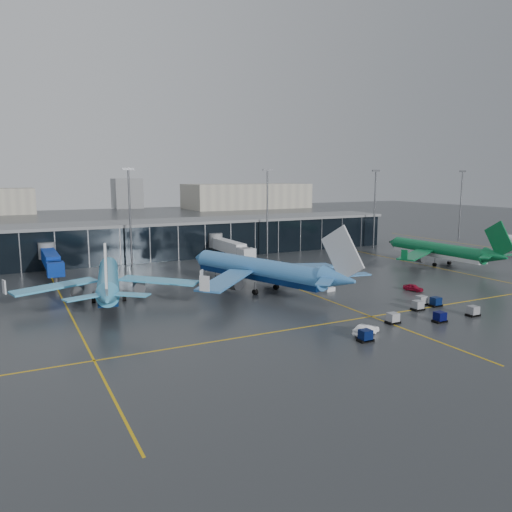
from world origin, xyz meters
name	(u,v)px	position (x,y,z in m)	size (l,w,h in m)	color
ground	(276,303)	(0.00, 0.00, 0.00)	(600.00, 600.00, 0.00)	#282B2D
terminal_pier	(173,238)	(0.00, 62.00, 5.42)	(142.00, 17.00, 10.70)	black
jet_bridges	(51,259)	(-35.00, 42.99, 4.55)	(94.00, 27.50, 7.20)	#595B60
flood_masts	(203,212)	(5.00, 50.00, 13.81)	(203.00, 0.50, 25.50)	#595B60
distant_hangars	(151,198)	(49.94, 270.08, 8.79)	(260.00, 71.00, 22.00)	#B2AD99
taxi_lines	(293,287)	(10.00, 10.61, 0.01)	(220.00, 120.00, 0.02)	gold
airliner_arkefly	(108,268)	(-27.05, 17.00, 6.24)	(35.64, 40.59, 12.47)	#43ABDD
airliner_klm_near	(258,257)	(2.04, 11.26, 7.04)	(40.21, 45.80, 14.07)	#3C7FC6
airliner_aer_lingus	(437,241)	(58.88, 17.09, 6.19)	(35.36, 40.27, 12.38)	#0C6637
baggage_carts	(422,312)	(17.48, -19.01, 0.76)	(26.91, 13.12, 1.70)	black
mobile_airstair	(326,287)	(14.56, 4.73, 0.77)	(2.62, 3.47, 3.45)	white
service_van_red	(413,288)	(30.24, -3.85, 0.70)	(1.65, 4.10, 1.40)	maroon
service_van_white	(366,330)	(2.80, -22.39, 0.79)	(1.67, 4.80, 1.58)	white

